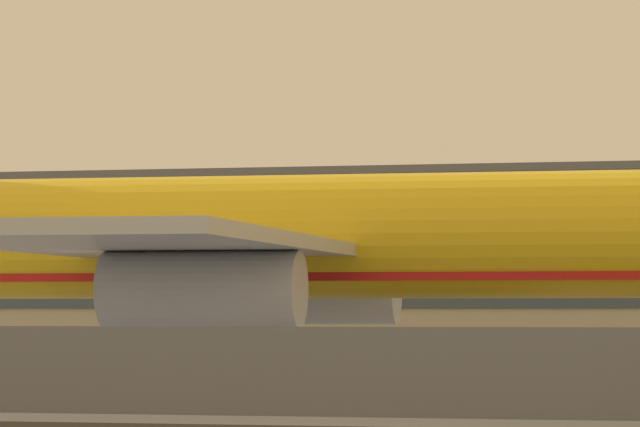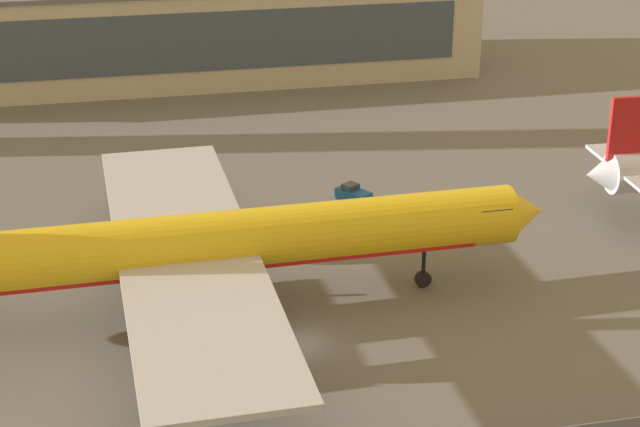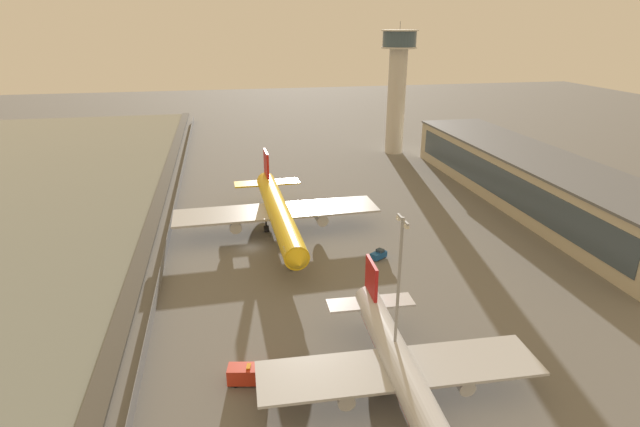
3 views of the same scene
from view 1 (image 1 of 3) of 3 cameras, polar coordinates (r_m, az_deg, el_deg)
The scene contains 4 objects.
ground_plane at distance 58.71m, azimuth 2.10°, elevation -5.64°, with size 500.00×500.00×0.00m, color #66635E.
perimeter_fence at distance 43.08m, azimuth -2.00°, elevation -5.04°, with size 280.00×0.10×2.37m.
cargo_jet_yellow at distance 65.94m, azimuth -1.48°, elevation -0.88°, with size 49.34×42.48×13.49m.
terminal_building at distance 128.96m, azimuth 2.44°, elevation -1.51°, with size 95.02×19.86×12.01m.
Camera 1 is at (11.24, -57.56, 2.75)m, focal length 105.00 mm.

